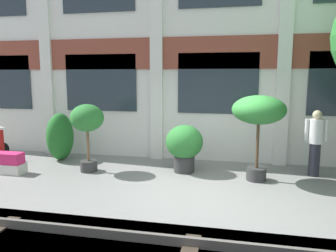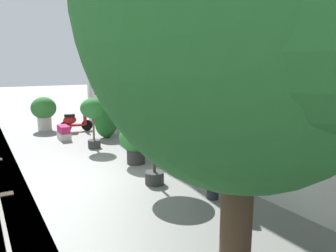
{
  "view_description": "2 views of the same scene",
  "coord_description": "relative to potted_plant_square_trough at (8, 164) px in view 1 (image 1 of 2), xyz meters",
  "views": [
    {
      "loc": [
        0.53,
        -6.83,
        2.47
      ],
      "look_at": [
        -1.06,
        0.81,
        1.26
      ],
      "focal_mm": 35.0,
      "sensor_mm": 36.0,
      "label": 1
    },
    {
      "loc": [
        7.78,
        -2.66,
        2.88
      ],
      "look_at": [
        1.1,
        1.31,
        1.42
      ],
      "focal_mm": 35.0,
      "sensor_mm": 36.0,
      "label": 2
    }
  ],
  "objects": [
    {
      "name": "potted_plant_square_trough",
      "position": [
        0.0,
        0.0,
        0.0
      ],
      "size": [
        0.87,
        0.4,
        0.54
      ],
      "color": "beige",
      "rests_on": "ground"
    },
    {
      "name": "resident_by_doorway",
      "position": [
        7.58,
        1.39,
        0.62
      ],
      "size": [
        0.53,
        0.34,
        1.64
      ],
      "rotation": [
        0.0,
        0.0,
        -1.59
      ],
      "color": "#282833",
      "rests_on": "ground"
    },
    {
      "name": "ground_plane",
      "position": [
        5.11,
        -0.24,
        -0.25
      ],
      "size": [
        80.0,
        80.0,
        0.0
      ],
      "primitive_type": "plane",
      "color": "gray"
    },
    {
      "name": "potted_plant_terracotta_small",
      "position": [
        1.94,
        0.59,
        1.03
      ],
      "size": [
        0.85,
        0.85,
        1.75
      ],
      "color": "#333333",
      "rests_on": "ground"
    },
    {
      "name": "topiary_hedge",
      "position": [
        0.61,
        1.53,
        0.44
      ],
      "size": [
        0.76,
        0.97,
        1.38
      ],
      "primitive_type": "ellipsoid",
      "rotation": [
        0.0,
        0.0,
        4.64
      ],
      "color": "#236B28",
      "rests_on": "ground"
    },
    {
      "name": "potted_plant_tall_urn",
      "position": [
        6.16,
        0.71,
        1.34
      ],
      "size": [
        1.24,
        1.24,
        2.02
      ],
      "color": "#333333",
      "rests_on": "ground"
    },
    {
      "name": "potted_plant_fluted_column",
      "position": [
        4.38,
        1.06,
        0.46
      ],
      "size": [
        0.95,
        0.95,
        1.23
      ],
      "color": "#333333",
      "rests_on": "ground"
    },
    {
      "name": "apartment_facade",
      "position": [
        5.11,
        2.55,
        4.2
      ],
      "size": [
        17.9,
        0.64,
        8.97
      ],
      "color": "silver",
      "rests_on": "ground"
    }
  ]
}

